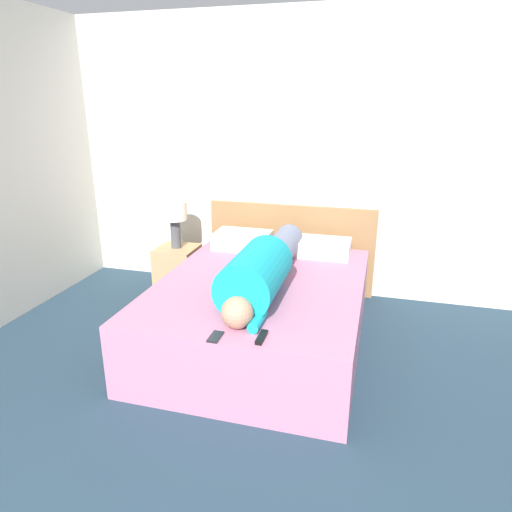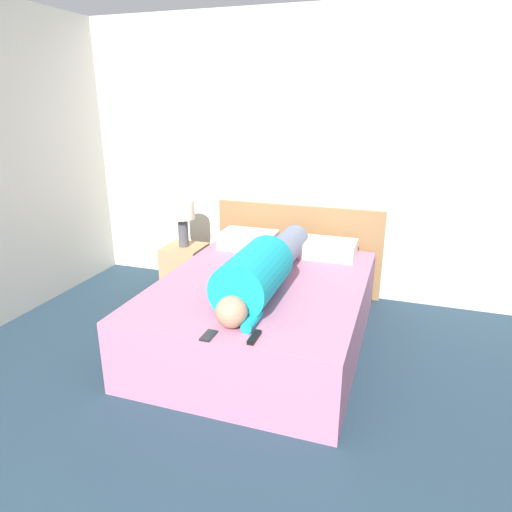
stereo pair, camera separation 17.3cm
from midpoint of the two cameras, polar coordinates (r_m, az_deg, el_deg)
The scene contains 10 objects.
wall_back at distance 4.35m, azimuth 10.00°, elevation 11.80°, with size 6.03×0.06×2.60m.
bed at distance 3.57m, azimuth 2.16°, elevation -7.03°, with size 1.51×1.96×0.52m.
headboard at distance 4.51m, azimuth 6.28°, elevation 0.90°, with size 1.63×0.04×0.86m.
nightstand at distance 4.59m, azimuth -7.78°, elevation -1.52°, with size 0.38×0.38×0.46m.
table_lamp at distance 4.43m, azimuth -8.09°, elevation 5.15°, with size 0.24×0.24×0.45m.
person_lying at distance 3.26m, azimuth 2.44°, elevation -1.57°, with size 0.37×1.66×0.37m.
pillow_near_headboard at distance 4.22m, azimuth 0.23°, elevation 2.02°, with size 0.50×0.34×0.15m.
pillow_second at distance 4.06m, azimuth 10.19°, elevation 0.91°, with size 0.48×0.34×0.13m.
tv_remote at distance 2.65m, azimuth 1.67°, elevation -10.14°, with size 0.04×0.15×0.02m.
cell_phone at distance 2.69m, azimuth -4.09°, elevation -9.92°, with size 0.06×0.13×0.01m.
Camera 2 is at (0.75, -0.66, 1.82)m, focal length 32.00 mm.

